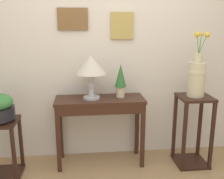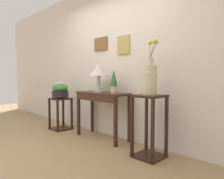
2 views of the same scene
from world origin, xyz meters
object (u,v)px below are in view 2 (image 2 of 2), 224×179
object	(u,v)px
table_lamp	(99,71)
pedestal_stand_left	(61,114)
planter_bowl_wide_left	(60,91)
pedestal_stand_right	(149,126)
flower_vase_tall_right	(150,77)
potted_plant_on_console	(114,80)
console_table	(101,100)

from	to	relation	value
table_lamp	pedestal_stand_left	bearing A→B (deg)	-169.61
planter_bowl_wide_left	pedestal_stand_right	xyz separation A→B (m)	(2.12, 0.04, -0.37)
pedestal_stand_right	flower_vase_tall_right	world-z (taller)	flower_vase_tall_right
potted_plant_on_console	pedestal_stand_right	xyz separation A→B (m)	(0.82, -0.17, -0.59)
console_table	table_lamp	distance (m)	0.50
table_lamp	potted_plant_on_console	size ratio (longest dim) A/B	1.29
potted_plant_on_console	pedestal_stand_left	world-z (taller)	potted_plant_on_console
table_lamp	planter_bowl_wide_left	xyz separation A→B (m)	(-0.97, -0.18, -0.37)
flower_vase_tall_right	potted_plant_on_console	bearing A→B (deg)	168.38
potted_plant_on_console	planter_bowl_wide_left	distance (m)	1.34
console_table	pedestal_stand_left	size ratio (longest dim) A/B	1.57
potted_plant_on_console	planter_bowl_wide_left	size ratio (longest dim) A/B	1.15
planter_bowl_wide_left	pedestal_stand_right	world-z (taller)	planter_bowl_wide_left
flower_vase_tall_right	pedestal_stand_left	bearing A→B (deg)	-178.92
pedestal_stand_right	flower_vase_tall_right	bearing A→B (deg)	35.82
pedestal_stand_left	planter_bowl_wide_left	bearing A→B (deg)	-60.79
table_lamp	potted_plant_on_console	bearing A→B (deg)	5.41
table_lamp	pedestal_stand_left	xyz separation A→B (m)	(-0.97, -0.18, -0.84)
console_table	table_lamp	world-z (taller)	table_lamp
console_table	pedestal_stand_left	bearing A→B (deg)	-171.63
console_table	pedestal_stand_right	size ratio (longest dim) A/B	1.21
console_table	potted_plant_on_console	size ratio (longest dim) A/B	2.64
potted_plant_on_console	planter_bowl_wide_left	world-z (taller)	potted_plant_on_console
planter_bowl_wide_left	flower_vase_tall_right	bearing A→B (deg)	1.08
potted_plant_on_console	pedestal_stand_left	bearing A→B (deg)	-170.87
potted_plant_on_console	flower_vase_tall_right	bearing A→B (deg)	-11.62
table_lamp	potted_plant_on_console	xyz separation A→B (m)	(0.33, 0.03, -0.15)
console_table	table_lamp	size ratio (longest dim) A/B	2.05
planter_bowl_wide_left	flower_vase_tall_right	world-z (taller)	flower_vase_tall_right
pedestal_stand_left	flower_vase_tall_right	world-z (taller)	flower_vase_tall_right
console_table	planter_bowl_wide_left	size ratio (longest dim) A/B	3.03
potted_plant_on_console	planter_bowl_wide_left	xyz separation A→B (m)	(-1.30, -0.21, -0.22)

